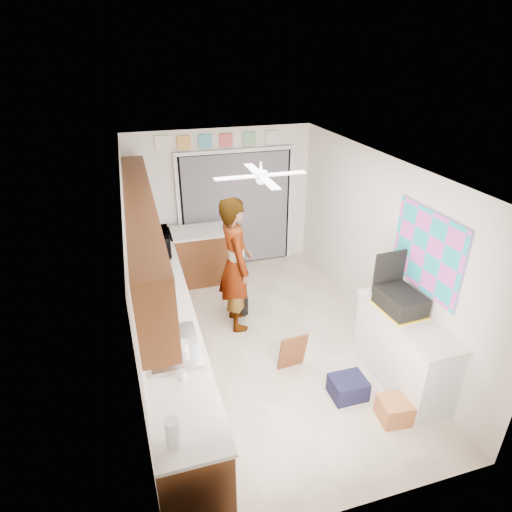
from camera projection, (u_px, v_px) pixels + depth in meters
floor at (264, 342)px, 5.97m from camera, size 5.00×5.00×0.00m
ceiling at (266, 165)px, 4.86m from camera, size 5.00×5.00×0.00m
wall_back at (222, 200)px, 7.56m from camera, size 3.20×0.00×3.20m
wall_front at (365, 406)px, 3.27m from camera, size 3.20×0.00×3.20m
wall_left at (135, 280)px, 5.00m from camera, size 0.00×5.00×5.00m
wall_right at (377, 247)px, 5.82m from camera, size 0.00×5.00×5.00m
left_base_cabinets at (167, 332)px, 5.43m from camera, size 0.60×4.80×0.90m
left_countertop at (164, 300)px, 5.23m from camera, size 0.62×4.80×0.04m
upper_cabinets at (142, 229)px, 4.97m from camera, size 0.32×4.00×0.80m
sink_basin at (174, 348)px, 4.35m from camera, size 0.50×0.76×0.06m
faucet at (154, 344)px, 4.26m from camera, size 0.03×0.03×0.22m
peninsula_base at (202, 257)px, 7.36m from camera, size 1.00×0.60×0.90m
peninsula_top at (200, 231)px, 7.15m from camera, size 1.04×0.64×0.04m
back_opening_recess at (236, 210)px, 7.68m from camera, size 2.00×0.06×2.10m
curtain_panel at (237, 211)px, 7.65m from camera, size 1.90×0.03×2.05m
door_trim_left at (180, 217)px, 7.40m from camera, size 0.06×0.04×2.10m
door_trim_right at (290, 205)px, 7.92m from camera, size 0.06×0.04×2.10m
door_trim_head at (235, 151)px, 7.18m from camera, size 2.10×0.04×0.06m
header_frame_0 at (184, 143)px, 6.91m from camera, size 0.22×0.02×0.22m
header_frame_1 at (205, 141)px, 7.00m from camera, size 0.22×0.02×0.22m
header_frame_2 at (226, 140)px, 7.09m from camera, size 0.22×0.02×0.22m
header_frame_3 at (249, 139)px, 7.19m from camera, size 0.22×0.02×0.22m
header_frame_4 at (272, 137)px, 7.30m from camera, size 0.22×0.02×0.22m
route66_sign at (162, 144)px, 6.82m from camera, size 0.22×0.02×0.26m
right_counter_base at (403, 351)px, 5.08m from camera, size 0.50×1.40×0.90m
right_counter_top at (409, 319)px, 4.87m from camera, size 0.54×1.44×0.04m
abstract_painting at (427, 251)px, 4.78m from camera, size 0.03×1.15×0.95m
ceiling_fan at (261, 176)px, 5.11m from camera, size 1.14×1.14×0.24m
microwave at (156, 243)px, 6.29m from camera, size 0.41×0.60×0.33m
soap_bottle at (157, 305)px, 4.86m from camera, size 0.11×0.11×0.26m
jar_a at (184, 348)px, 4.26m from camera, size 0.12×0.12×0.15m
jar_b at (182, 375)px, 3.94m from camera, size 0.09×0.09×0.10m
paper_towel_roll at (173, 433)px, 3.26m from camera, size 0.14×0.14×0.26m
suitcase at (400, 301)px, 4.95m from camera, size 0.44×0.57×0.23m
suitcase_rim at (399, 309)px, 5.00m from camera, size 0.48×0.61×0.02m
suitcase_lid at (389, 271)px, 5.09m from camera, size 0.42×0.06×0.50m
cardboard_box at (398, 409)px, 4.69m from camera, size 0.45×0.36×0.26m
navy_crate at (348, 387)px, 5.01m from camera, size 0.40×0.34×0.25m
cabinet_door_panel at (293, 352)px, 5.36m from camera, size 0.37×0.17×0.53m
man at (236, 264)px, 5.94m from camera, size 0.47×0.72×1.96m
dog at (241, 299)px, 6.59m from camera, size 0.29×0.54×0.41m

